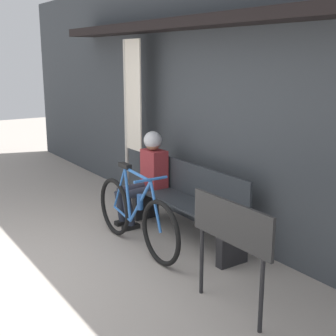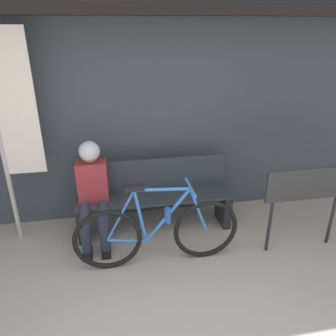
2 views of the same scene
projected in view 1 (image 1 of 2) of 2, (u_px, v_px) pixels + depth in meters
The scene contains 7 objects.
ground_plane at pixel (9, 283), 4.50m from camera, with size 24.00×24.00×0.00m, color #ADA399.
storefront_wall at pixel (218, 97), 5.49m from camera, with size 12.00×0.56×3.20m.
park_bench_near at pixel (187, 204), 5.54m from camera, with size 1.85×0.42×0.87m.
bicycle at pixel (136, 216), 5.24m from camera, with size 1.73×0.40×0.94m.
person_seated at pixel (147, 171), 5.99m from camera, with size 0.34×0.64×1.20m.
banner_pole at pixel (131, 105), 6.54m from camera, with size 0.45×0.05×2.35m.
signboard at pixel (231, 230), 3.84m from camera, with size 0.95×0.04×0.98m.
Camera 1 is at (4.28, -1.01, 2.13)m, focal length 50.00 mm.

